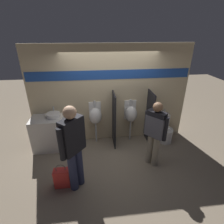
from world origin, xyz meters
The scene contains 13 objects.
ground_plane centered at (0.00, 0.00, 0.00)m, with size 16.00×16.00×0.00m, color gray.
display_wall centered at (0.00, 0.60, 1.36)m, with size 4.33×0.07×2.70m.
sink_counter centered at (-1.57, 0.28, 0.46)m, with size 1.08×0.59×0.91m.
sink_basin centered at (-1.52, 0.34, 0.97)m, with size 0.35×0.35×0.25m.
cell_phone centered at (-1.25, 0.16, 0.92)m, with size 0.07×0.14×0.01m.
divider_near_counter centered at (0.07, 0.27, 0.76)m, with size 0.03×0.60×1.51m.
divider_mid centered at (1.06, 0.27, 0.76)m, with size 0.03×0.60×1.51m.
urinal_near_counter centered at (-0.43, 0.42, 0.83)m, with size 0.35×0.31×1.24m.
urinal_far centered at (0.56, 0.42, 0.83)m, with size 0.35×0.31×1.24m.
toilet centered at (1.56, 0.26, 0.30)m, with size 0.41×0.57×0.90m.
person_in_vest centered at (0.88, -0.66, 0.94)m, with size 0.44×0.46×1.62m.
person_with_lanyard centered at (-0.89, -1.14, 1.01)m, with size 0.45×0.51×1.83m.
shopping_bag centered at (-1.20, -1.12, 0.22)m, with size 0.31×0.17×0.56m.
Camera 1 is at (-0.48, -3.90, 2.99)m, focal length 28.00 mm.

